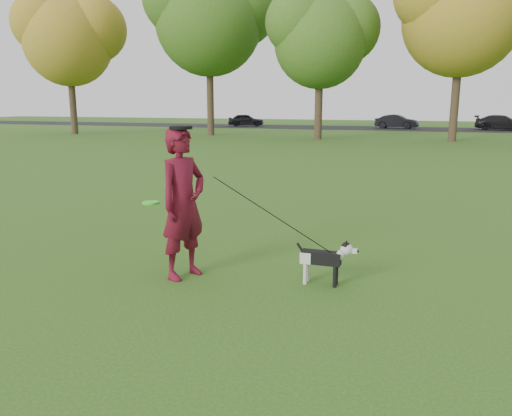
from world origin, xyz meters
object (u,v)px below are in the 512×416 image
(car_mid, at_px, (397,122))
(car_right, at_px, (502,123))
(car_left, at_px, (246,120))
(dog, at_px, (326,257))
(man, at_px, (183,204))

(car_mid, height_order, car_right, car_right)
(car_left, bearing_deg, dog, -175.33)
(car_mid, bearing_deg, dog, -169.58)
(dog, distance_m, car_left, 42.59)
(dog, xyz_separation_m, car_left, (-15.15, 39.80, 0.22))
(car_left, xyz_separation_m, car_mid, (14.03, 0.00, 0.02))
(man, height_order, car_mid, man)
(dog, relative_size, car_left, 0.24)
(man, xyz_separation_m, car_right, (9.17, 40.08, -0.38))
(man, height_order, car_left, man)
(dog, height_order, car_right, car_right)
(man, bearing_deg, car_mid, 19.15)
(car_left, bearing_deg, car_right, -106.17)
(car_mid, bearing_deg, car_right, -81.20)
(man, distance_m, dog, 2.01)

